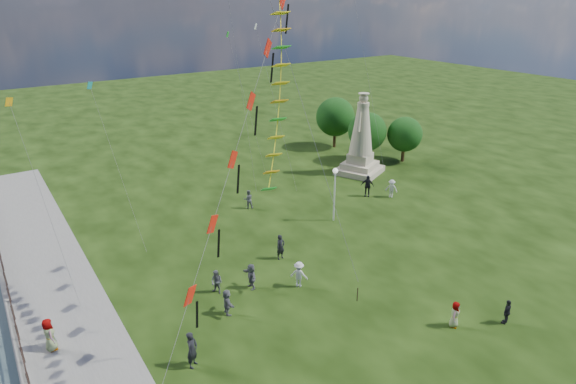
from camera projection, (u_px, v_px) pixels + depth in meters
ground at (567, 162)px, 52.10m from camera, size 106.50×160.00×0.60m
waterfront at (46, 345)px, 24.55m from camera, size 200.00×200.00×1.51m
statue at (361, 144)px, 46.89m from camera, size 5.19×5.19×7.96m
lamppost at (335, 183)px, 36.76m from camera, size 0.40×0.40×4.37m
tree_row at (362, 126)px, 52.18m from camera, size 7.11×12.09×5.80m
person_0 at (192, 350)px, 22.76m from camera, size 0.84×0.80×1.93m
person_1 at (217, 282)px, 28.47m from camera, size 0.76×0.87×1.52m
person_2 at (299, 274)px, 29.12m from camera, size 1.11×1.18×1.66m
person_3 at (507, 312)px, 25.85m from camera, size 0.94×0.64×1.47m
person_4 at (455, 314)px, 25.59m from camera, size 0.86×0.73×1.51m
person_5 at (227, 302)px, 26.60m from camera, size 0.87×1.51×1.53m
person_6 at (281, 247)px, 32.15m from camera, size 0.68×0.48×1.77m
person_7 at (248, 199)px, 39.83m from camera, size 0.89×0.69×1.60m
person_8 at (391, 188)px, 42.04m from camera, size 1.00×1.17×1.61m
person_9 at (367, 186)px, 42.16m from camera, size 1.19×1.24×1.94m
person_10 at (50, 336)px, 23.76m from camera, size 0.60×0.91×1.78m
person_11 at (251, 276)px, 28.95m from camera, size 0.79×1.57×1.63m
red_kite_train at (241, 139)px, 22.00m from camera, size 12.66×9.35×16.80m
small_kites at (222, 40)px, 38.73m from camera, size 31.59×18.61×29.35m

